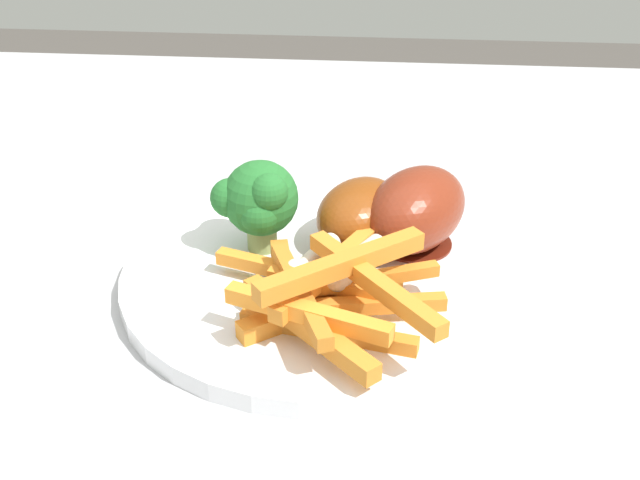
{
  "coord_description": "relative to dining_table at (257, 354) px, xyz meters",
  "views": [
    {
      "loc": [
        -0.08,
        0.45,
        0.98
      ],
      "look_at": [
        -0.05,
        0.03,
        0.74
      ],
      "focal_mm": 44.31,
      "sensor_mm": 36.0,
      "label": 1
    }
  ],
  "objects": [
    {
      "name": "chicken_drumstick_far",
      "position": [
        -0.07,
        0.0,
        0.12
      ],
      "size": [
        0.08,
        0.13,
        0.04
      ],
      "color": "#5A2309",
      "rests_on": "dinner_plate"
    },
    {
      "name": "broccoli_floret_front",
      "position": [
        -0.01,
        0.01,
        0.13
      ],
      "size": [
        0.06,
        0.05,
        0.06
      ],
      "color": "#909E56",
      "rests_on": "dinner_plate"
    },
    {
      "name": "carrot_fries_pile",
      "position": [
        -0.06,
        0.09,
        0.12
      ],
      "size": [
        0.14,
        0.13,
        0.04
      ],
      "color": "orange",
      "rests_on": "dinner_plate"
    },
    {
      "name": "dinner_plate",
      "position": [
        -0.05,
        0.03,
        0.09
      ],
      "size": [
        0.25,
        0.25,
        0.01
      ],
      "primitive_type": "cylinder",
      "color": "white",
      "rests_on": "dining_table"
    },
    {
      "name": "dining_table",
      "position": [
        0.0,
        0.0,
        0.0
      ],
      "size": [
        1.29,
        0.85,
        0.7
      ],
      "color": "#B7B7BC",
      "rests_on": "ground_plane"
    },
    {
      "name": "chicken_drumstick_near",
      "position": [
        -0.11,
        0.0,
        0.12
      ],
      "size": [
        0.1,
        0.14,
        0.05
      ],
      "color": "#57190D",
      "rests_on": "dinner_plate"
    }
  ]
}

